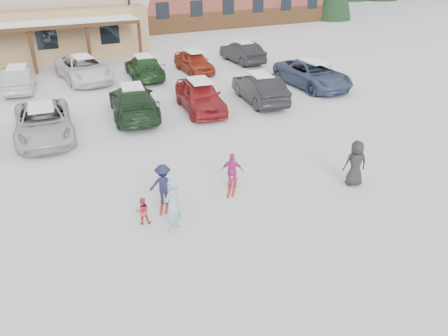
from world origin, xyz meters
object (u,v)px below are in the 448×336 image
parked_car_2 (44,122)px  parked_car_6 (312,74)px  lamp_post (129,2)px  toddler_red (143,211)px  adult_skier (173,205)px  parked_car_3 (133,102)px  parked_car_4 (200,96)px  parked_car_9 (19,79)px  parked_car_13 (242,52)px  bystander_dark (355,163)px  parked_car_12 (194,62)px  child_magenta (232,171)px  child_navy (163,185)px  parked_car_11 (144,67)px  parked_car_5 (260,88)px  parked_car_10 (84,69)px

parked_car_2 → parked_car_6: bearing=8.7°
lamp_post → toddler_red: size_ratio=7.77×
adult_skier → parked_car_3: bearing=-133.6°
parked_car_4 → parked_car_9: 11.16m
adult_skier → parked_car_13: size_ratio=0.39×
parked_car_9 → bystander_dark: bearing=126.9°
parked_car_12 → parked_car_13: parked_car_13 is taller
parked_car_3 → adult_skier: bearing=89.6°
toddler_red → parked_car_3: (2.48, 9.32, 0.32)m
parked_car_2 → bystander_dark: bearing=-41.5°
adult_skier → child_magenta: 3.11m
child_navy → parked_car_6: size_ratio=0.26×
adult_skier → parked_car_2: (-2.47, 9.20, -0.16)m
toddler_red → parked_car_11: size_ratio=0.18×
toddler_red → parked_car_2: bearing=-64.3°
child_navy → child_magenta: (2.46, -0.07, -0.05)m
toddler_red → parked_car_3: parked_car_3 is taller
bystander_dark → parked_car_2: bearing=-28.7°
toddler_red → parked_car_2: parked_car_2 is taller
parked_car_5 → parked_car_10: bearing=-40.2°
parked_car_3 → parked_car_6: (11.00, 0.24, 0.00)m
toddler_red → parked_car_12: (8.56, 15.96, 0.26)m
parked_car_9 → parked_car_12: (10.74, -0.55, -0.01)m
child_magenta → parked_car_12: parked_car_12 is taller
child_navy → parked_car_9: (-3.14, 15.71, 0.01)m
parked_car_5 → parked_car_13: bearing=-104.7°
toddler_red → bystander_dark: (7.31, -0.98, 0.39)m
bystander_dark → adult_skier: bearing=15.4°
child_navy → parked_car_5: (8.20, 7.68, 0.06)m
lamp_post → bystander_dark: (0.62, -24.78, -2.98)m
child_navy → parked_car_3: (1.52, 8.51, 0.06)m
adult_skier → toddler_red: adult_skier is taller
child_navy → parked_car_4: bearing=-98.1°
bystander_dark → parked_car_2: 13.10m
parked_car_4 → parked_car_6: size_ratio=0.84×
parked_car_2 → parked_car_3: size_ratio=0.97×
lamp_post → parked_car_2: bearing=-118.9°
parked_car_11 → lamp_post: bearing=-94.3°
child_magenta → parked_car_2: 9.30m
child_navy → parked_car_3: size_ratio=0.27×
parked_car_4 → parked_car_5: size_ratio=1.00×
parked_car_4 → parked_car_6: bearing=14.7°
toddler_red → parked_car_6: size_ratio=0.16×
adult_skier → child_navy: bearing=-133.3°
child_magenta → parked_car_12: bearing=-74.6°
parked_car_6 → parked_car_13: bearing=96.3°
lamp_post → parked_car_5: size_ratio=1.48×
child_navy → parked_car_9: 16.02m
lamp_post → parked_car_6: (6.79, -14.24, -3.04)m
parked_car_6 → parked_car_13: (-0.69, 7.38, -0.03)m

